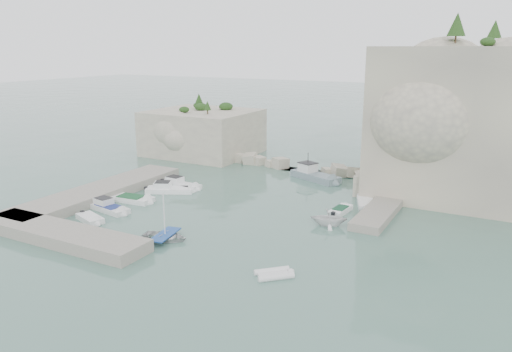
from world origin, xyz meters
The scene contains 22 objects.
ground centered at (0.00, 0.00, 0.00)m, with size 400.00×400.00×0.00m, color #4F7669.
cliff_east centered at (23.00, 23.00, 8.50)m, with size 26.00×22.00×17.00m, color beige.
cliff_terrace centered at (13.00, 18.00, 1.25)m, with size 8.00×10.00×2.50m, color beige.
outcrop_west centered at (-20.00, 25.00, 3.50)m, with size 16.00×14.00×7.00m, color beige.
quay_west centered at (-17.00, -1.00, 0.55)m, with size 5.00×24.00×1.10m, color #9E9689.
quay_south centered at (-10.00, -12.50, 0.55)m, with size 18.00×4.00×1.10m, color #9E9689.
ledge_east centered at (13.50, 10.00, 0.40)m, with size 3.00×16.00×0.80m, color #9E9689.
breakwater centered at (-1.00, 22.00, 0.70)m, with size 28.00×3.00×1.40m, color beige.
motorboat_a centered at (-11.13, 6.74, 0.00)m, with size 6.19×1.84×1.40m, color white, non-canonical shape.
motorboat_b centered at (-10.95, 4.45, 0.00)m, with size 6.13×2.01×1.40m, color white, non-canonical shape.
motorboat_c centered at (-12.54, -0.51, 0.00)m, with size 5.69×2.07×0.70m, color white, non-canonical shape.
motorboat_d centered at (-12.34, -4.26, 0.00)m, with size 5.92×1.76×1.40m, color silver, non-canonical shape.
motorboat_e centered at (-11.58, -7.58, 0.00)m, with size 3.80×1.55×0.70m, color white, non-canonical shape.
rowboat centered at (-1.84, -7.94, 0.00)m, with size 2.99×4.18×0.87m, color silver.
inflatable_dinghy centered at (10.13, -9.93, 0.00)m, with size 3.07×1.49×0.44m, color silver, non-canonical shape.
tender_east_a centered at (9.90, 2.58, 0.00)m, with size 3.04×3.52×1.85m, color white.
tender_east_b centered at (9.69, 6.78, 0.00)m, with size 3.91×1.33×0.70m, color white, non-canonical shape.
tender_east_c centered at (11.18, 10.82, 0.00)m, with size 5.27×1.70×0.70m, color white, non-canonical shape.
tender_east_d centered at (11.08, 15.21, 0.00)m, with size 1.52×4.05×1.56m, color white.
work_boat centered at (2.31, 18.14, 0.00)m, with size 7.85×2.32×2.20m, color slate, non-canonical shape.
rowboat_mast centered at (-1.84, -7.94, 2.53)m, with size 0.10×0.10×4.20m, color white.
vegetation centered at (17.83, 24.40, 17.93)m, with size 53.48×13.88×13.40m.
Camera 1 is at (25.47, -41.26, 16.97)m, focal length 35.00 mm.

